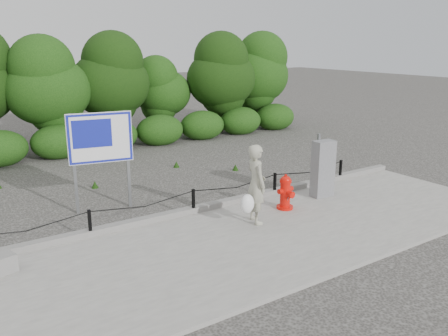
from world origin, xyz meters
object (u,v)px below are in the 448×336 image
advertising_sign (100,142)px  pedestrian (256,185)px  utility_cabinet (323,169)px  fire_hydrant (286,192)px

advertising_sign → pedestrian: bearing=-38.1°
pedestrian → utility_cabinet: size_ratio=1.09×
pedestrian → fire_hydrant: bearing=-61.8°
fire_hydrant → utility_cabinet: utility_cabinet is taller
fire_hydrant → utility_cabinet: (1.43, 0.19, 0.33)m
fire_hydrant → utility_cabinet: 1.49m
utility_cabinet → pedestrian: bearing=-164.9°
fire_hydrant → advertising_sign: bearing=139.8°
fire_hydrant → advertising_sign: 4.62m
utility_cabinet → advertising_sign: size_ratio=0.68×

